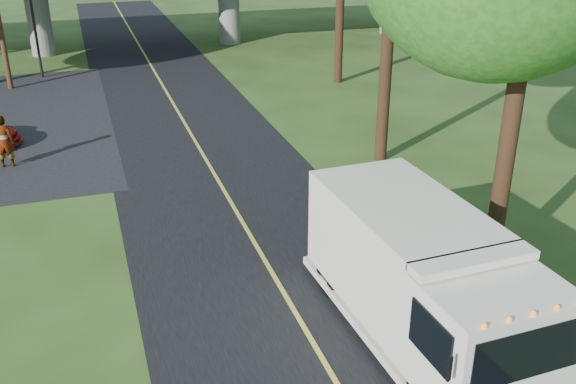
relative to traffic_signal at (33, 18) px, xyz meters
name	(u,v)px	position (x,y,z in m)	size (l,w,h in m)	color
ground	(305,329)	(6.00, -26.00, -3.20)	(120.00, 120.00, 0.00)	#294017
road	(211,169)	(6.00, -16.00, -3.19)	(7.00, 90.00, 0.02)	black
lane_line	(211,168)	(6.00, -16.00, -3.17)	(0.12, 90.00, 0.01)	gold
traffic_signal	(33,18)	(0.00, 0.00, 0.00)	(0.18, 0.22, 5.20)	black
step_van	(420,275)	(8.20, -27.02, -1.62)	(2.82, 7.04, 2.91)	silver
pedestrian	(3,141)	(-0.94, -13.48, -2.23)	(0.71, 0.47, 1.95)	gray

